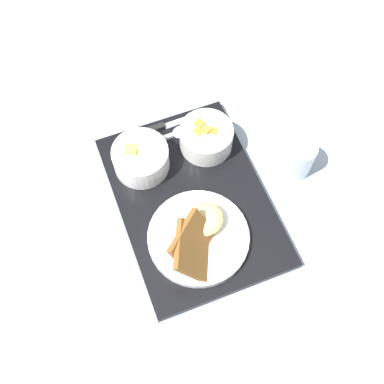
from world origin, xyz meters
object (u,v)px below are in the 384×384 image
Objects in this scene: plate_main at (199,236)px; bowl_soup at (141,158)px; bowl_salad at (206,136)px; knife at (160,127)px; spoon at (173,135)px; glass_water at (298,159)px.

bowl_soup is at bearing -161.96° from plate_main.
bowl_salad is 0.11m from knife.
bowl_soup is 0.86× the size of spoon.
glass_water reaches higher than bowl_salad.
spoon is at bearing -123.84° from bowl_salad.
knife is at bearing 120.64° from spoon.
plate_main reaches higher than glass_water.
plate_main is (0.20, 0.07, -0.01)m from bowl_soup.
bowl_salad is 0.20m from glass_water.
bowl_soup is at bearing -133.59° from knife.
knife is (-0.07, -0.08, -0.03)m from bowl_salad.
knife is 1.16× the size of spoon.
glass_water is (0.09, 0.32, -0.01)m from bowl_soup.
knife reaches higher than spoon.
glass_water is at bearing 112.53° from plate_main.
plate_main is 1.45× the size of spoon.
bowl_salad is 0.72× the size of knife.
plate_main is 1.26× the size of knife.
bowl_salad is 0.58× the size of plate_main.
plate_main is at bearing -67.47° from glass_water.
bowl_soup is 1.38× the size of glass_water.
bowl_soup is 0.11m from knife.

